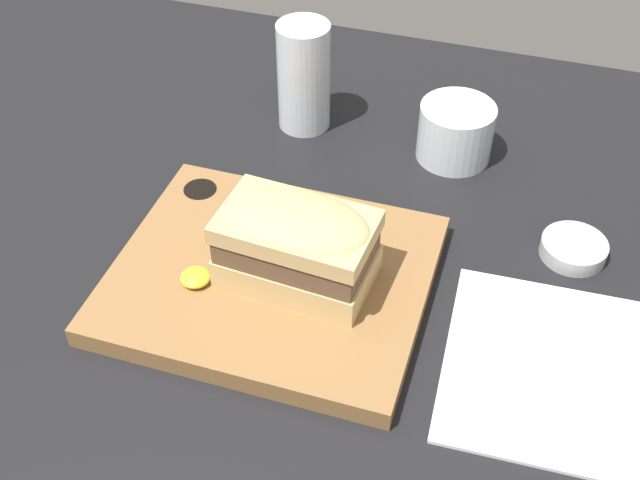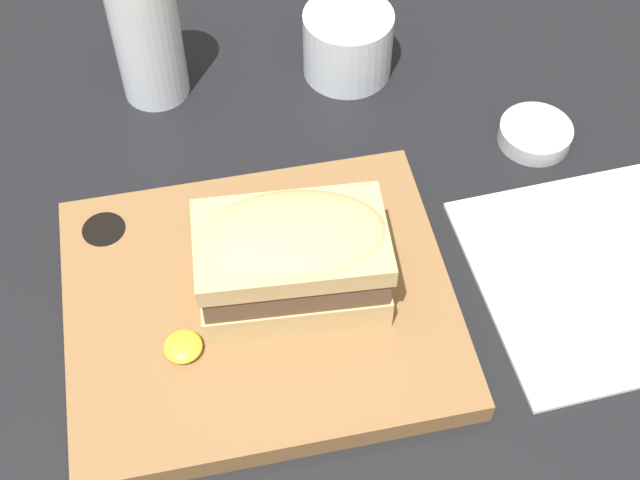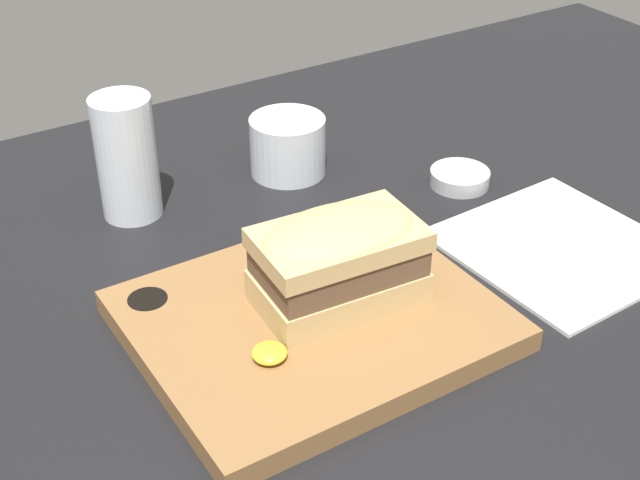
# 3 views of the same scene
# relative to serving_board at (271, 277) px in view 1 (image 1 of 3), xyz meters

# --- Properties ---
(dining_table) EXTENTS (1.77, 1.06, 0.02)m
(dining_table) POSITION_rel_serving_board_xyz_m (-0.06, -0.03, -0.02)
(dining_table) COLOR black
(dining_table) RESTS_ON ground
(serving_board) EXTENTS (0.29, 0.24, 0.02)m
(serving_board) POSITION_rel_serving_board_xyz_m (0.00, 0.00, 0.00)
(serving_board) COLOR olive
(serving_board) RESTS_ON dining_table
(sandwich) EXTENTS (0.14, 0.09, 0.08)m
(sandwich) POSITION_rel_serving_board_xyz_m (0.03, -0.00, 0.05)
(sandwich) COLOR tan
(sandwich) RESTS_ON serving_board
(mustard_dollop) EXTENTS (0.03, 0.03, 0.01)m
(mustard_dollop) POSITION_rel_serving_board_xyz_m (-0.06, -0.03, 0.02)
(mustard_dollop) COLOR yellow
(mustard_dollop) RESTS_ON serving_board
(water_glass) EXTENTS (0.06, 0.06, 0.13)m
(water_glass) POSITION_rel_serving_board_xyz_m (-0.05, 0.26, 0.04)
(water_glass) COLOR silver
(water_glass) RESTS_ON dining_table
(wine_glass) EXTENTS (0.08, 0.08, 0.06)m
(wine_glass) POSITION_rel_serving_board_xyz_m (0.12, 0.25, 0.02)
(wine_glass) COLOR silver
(wine_glass) RESTS_ON dining_table
(napkin) EXTENTS (0.20, 0.20, 0.00)m
(napkin) POSITION_rel_serving_board_xyz_m (0.27, -0.02, -0.01)
(napkin) COLOR white
(napkin) RESTS_ON dining_table
(condiment_dish) EXTENTS (0.06, 0.06, 0.02)m
(condiment_dish) POSITION_rel_serving_board_xyz_m (0.27, 0.13, -0.00)
(condiment_dish) COLOR #B2B2B7
(condiment_dish) RESTS_ON dining_table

